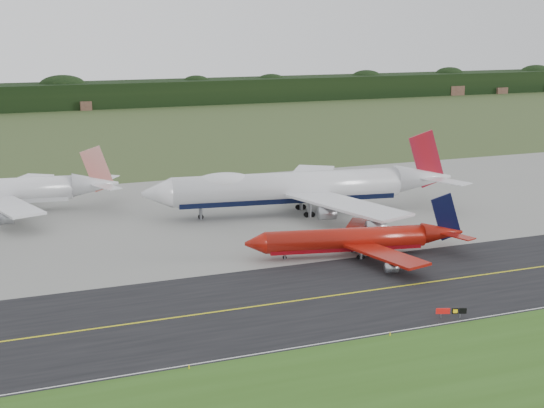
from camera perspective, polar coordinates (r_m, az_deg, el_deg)
The scene contains 12 objects.
ground at distance 119.67m, azimuth 3.16°, elevation -6.37°, with size 600.00×600.00×0.00m, color #384520.
grass_verge at distance 91.46m, azimuth 12.36°, elevation -13.24°, with size 400.00×30.00×0.01m, color #31581A.
taxiway at distance 116.26m, azimuth 3.97°, elevation -6.99°, with size 400.00×32.00×0.02m, color black.
apron at distance 165.48m, azimuth -4.03°, elevation -0.72°, with size 400.00×78.00×0.01m, color gray.
taxiway_centreline at distance 116.25m, azimuth 3.97°, elevation -6.98°, with size 400.00×0.40×0.00m, color yellow.
taxiway_edge_line at distance 103.43m, azimuth 7.62°, elevation -9.75°, with size 400.00×0.25×0.00m, color silver.
horizon_treeline at distance 380.81m, azimuth -13.98°, elevation 7.86°, with size 700.00×25.00×12.00m.
jet_ba_747 at distance 163.73m, azimuth 2.02°, elevation 1.28°, with size 69.40×57.02×17.45m.
jet_red_737 at distance 135.82m, azimuth 6.44°, elevation -2.66°, with size 40.05×32.20×10.86m.
taxiway_sign at distance 110.71m, azimuth 13.34°, elevation -7.85°, with size 4.15×1.60×1.45m.
edge_marker_left at distance 93.83m, azimuth -6.27°, elevation -12.10°, with size 0.16×0.16×0.50m, color yellow.
edge_marker_center at distance 103.46m, azimuth 8.88°, elevation -9.66°, with size 0.16×0.16×0.50m, color yellow.
Camera 1 is at (-46.22, -102.58, 40.77)m, focal length 50.00 mm.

